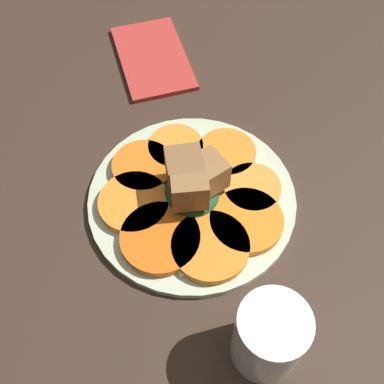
# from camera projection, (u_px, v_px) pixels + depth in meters

# --- Properties ---
(table_slab) EXTENTS (1.20, 1.20, 0.02)m
(table_slab) POSITION_uv_depth(u_px,v_px,m) (192.00, 205.00, 0.65)
(table_slab) COLOR #38281E
(table_slab) RESTS_ON ground
(plate) EXTENTS (0.27, 0.27, 0.01)m
(plate) POSITION_uv_depth(u_px,v_px,m) (192.00, 199.00, 0.63)
(plate) COLOR beige
(plate) RESTS_ON table_slab
(carrot_slice_0) EXTENTS (0.08, 0.08, 0.01)m
(carrot_slice_0) POSITION_uv_depth(u_px,v_px,m) (252.00, 188.00, 0.63)
(carrot_slice_0) COLOR orange
(carrot_slice_0) RESTS_ON plate
(carrot_slice_1) EXTENTS (0.08, 0.08, 0.01)m
(carrot_slice_1) POSITION_uv_depth(u_px,v_px,m) (226.00, 153.00, 0.66)
(carrot_slice_1) COLOR orange
(carrot_slice_1) RESTS_ON plate
(carrot_slice_2) EXTENTS (0.08, 0.08, 0.01)m
(carrot_slice_2) POSITION_uv_depth(u_px,v_px,m) (176.00, 147.00, 0.67)
(carrot_slice_2) COLOR orange
(carrot_slice_2) RESTS_ON plate
(carrot_slice_3) EXTENTS (0.08, 0.08, 0.01)m
(carrot_slice_3) POSITION_uv_depth(u_px,v_px,m) (143.00, 166.00, 0.65)
(carrot_slice_3) COLOR orange
(carrot_slice_3) RESTS_ON plate
(carrot_slice_4) EXTENTS (0.09, 0.09, 0.01)m
(carrot_slice_4) POSITION_uv_depth(u_px,v_px,m) (134.00, 203.00, 0.62)
(carrot_slice_4) COLOR orange
(carrot_slice_4) RESTS_ON plate
(carrot_slice_5) EXTENTS (0.10, 0.10, 0.01)m
(carrot_slice_5) POSITION_uv_depth(u_px,v_px,m) (160.00, 238.00, 0.59)
(carrot_slice_5) COLOR orange
(carrot_slice_5) RESTS_ON plate
(carrot_slice_6) EXTENTS (0.10, 0.10, 0.01)m
(carrot_slice_6) POSITION_uv_depth(u_px,v_px,m) (209.00, 247.00, 0.58)
(carrot_slice_6) COLOR orange
(carrot_slice_6) RESTS_ON plate
(carrot_slice_7) EXTENTS (0.09, 0.09, 0.01)m
(carrot_slice_7) POSITION_uv_depth(u_px,v_px,m) (246.00, 221.00, 0.60)
(carrot_slice_7) COLOR orange
(carrot_slice_7) RESTS_ON plate
(center_pile) EXTENTS (0.08, 0.08, 0.07)m
(center_pile) POSITION_uv_depth(u_px,v_px,m) (193.00, 182.00, 0.60)
(center_pile) COLOR #1E4723
(center_pile) RESTS_ON plate
(fork) EXTENTS (0.20, 0.05, 0.00)m
(fork) POSITION_uv_depth(u_px,v_px,m) (148.00, 208.00, 0.62)
(fork) COLOR silver
(fork) RESTS_ON plate
(water_glass) EXTENTS (0.07, 0.07, 0.10)m
(water_glass) POSITION_uv_depth(u_px,v_px,m) (269.00, 337.00, 0.49)
(water_glass) COLOR silver
(water_glass) RESTS_ON table_slab
(napkin) EXTENTS (0.18, 0.11, 0.01)m
(napkin) POSITION_uv_depth(u_px,v_px,m) (153.00, 58.00, 0.78)
(napkin) COLOR #B2332D
(napkin) RESTS_ON table_slab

